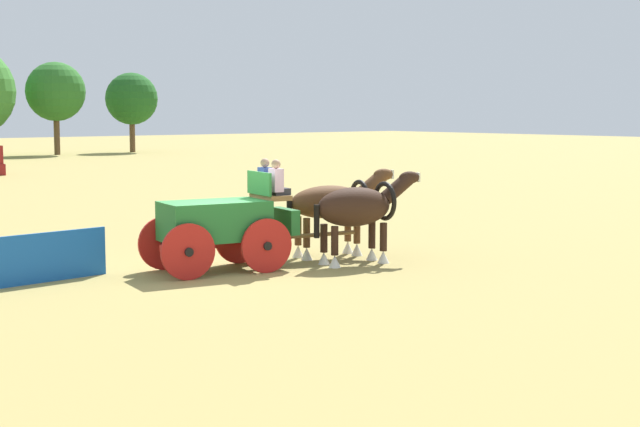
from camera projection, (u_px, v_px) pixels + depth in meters
The scene contains 7 objects.
ground_plane at pixel (215, 271), 21.87m from camera, with size 220.00×220.00×0.00m, color #9E8C4C.
show_wagon at pixel (222, 222), 21.83m from camera, with size 5.48×2.18×2.60m.
draft_horse_near at pixel (333, 204), 24.01m from camera, with size 3.15×1.21×2.22m.
draft_horse_off at pixel (359, 209), 22.87m from camera, with size 3.02×1.30×2.23m.
tree_g at pixel (56, 92), 79.38m from camera, with size 5.04×5.04×7.91m.
tree_h at pixel (132, 99), 84.42m from camera, with size 4.71×4.71×7.20m.
sponsor_banner at pixel (41, 258), 20.34m from camera, with size 3.20×0.06×1.10m, color #1959B2.
Camera 1 is at (-11.71, -18.30, 3.74)m, focal length 52.33 mm.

